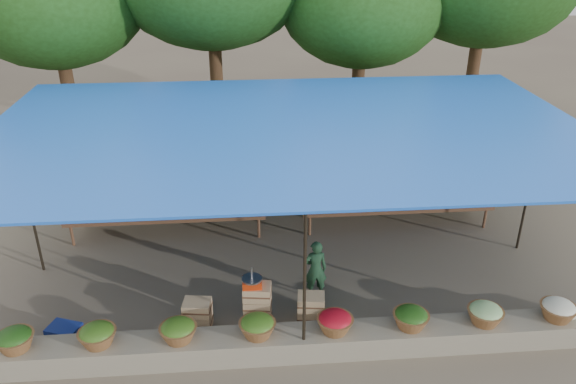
{
  "coord_description": "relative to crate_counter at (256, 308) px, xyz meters",
  "views": [
    {
      "loc": [
        -0.81,
        -9.58,
        6.18
      ],
      "look_at": [
        0.02,
        0.2,
        1.4
      ],
      "focal_mm": 35.0,
      "sensor_mm": 36.0,
      "label": 1
    }
  ],
  "objects": [
    {
      "name": "ground",
      "position": [
        0.7,
        1.97,
        -0.31
      ],
      "size": [
        60.0,
        60.0,
        0.0
      ],
      "primitive_type": "plane",
      "color": "brown",
      "rests_on": "ground"
    },
    {
      "name": "stone_curb",
      "position": [
        0.7,
        -0.78,
        -0.11
      ],
      "size": [
        10.6,
        0.55,
        0.4
      ],
      "primitive_type": "cube",
      "color": "gray",
      "rests_on": "ground"
    },
    {
      "name": "stall_canopy",
      "position": [
        0.7,
        2.04,
        2.37
      ],
      "size": [
        10.8,
        6.6,
        2.82
      ],
      "color": "black",
      "rests_on": "ground"
    },
    {
      "name": "produce_baskets",
      "position": [
        0.6,
        -0.78,
        0.25
      ],
      "size": [
        8.98,
        0.58,
        0.34
      ],
      "color": "brown",
      "rests_on": "stone_curb"
    },
    {
      "name": "netting_backdrop",
      "position": [
        0.7,
        5.12,
        0.94
      ],
      "size": [
        10.6,
        0.06,
        2.5
      ],
      "primitive_type": "cube",
      "color": "#1A4518",
      "rests_on": "ground"
    },
    {
      "name": "fruit_table_left",
      "position": [
        -1.79,
        3.32,
        0.3
      ],
      "size": [
        4.21,
        0.95,
        0.93
      ],
      "color": "#47311C",
      "rests_on": "ground"
    },
    {
      "name": "fruit_table_right",
      "position": [
        3.21,
        3.32,
        0.3
      ],
      "size": [
        4.21,
        0.95,
        0.93
      ],
      "color": "#47311C",
      "rests_on": "ground"
    },
    {
      "name": "crate_counter",
      "position": [
        0.0,
        0.0,
        0.0
      ],
      "size": [
        2.39,
        0.4,
        0.77
      ],
      "color": "tan",
      "rests_on": "ground"
    },
    {
      "name": "weighing_scale",
      "position": [
        -0.05,
        0.0,
        0.54
      ],
      "size": [
        0.33,
        0.33,
        0.36
      ],
      "color": "red",
      "rests_on": "crate_counter"
    },
    {
      "name": "vendor_seated",
      "position": [
        1.09,
        0.67,
        0.27
      ],
      "size": [
        0.44,
        0.3,
        1.15
      ],
      "primitive_type": "imported",
      "rotation": [
        0.0,
        0.0,
        3.21
      ],
      "color": "#1C3D26",
      "rests_on": "ground"
    },
    {
      "name": "customer_left",
      "position": [
        -2.66,
        4.31,
        0.59
      ],
      "size": [
        1.05,
        0.93,
        1.79
      ],
      "primitive_type": "imported",
      "rotation": [
        0.0,
        0.0,
        0.34
      ],
      "color": "slate",
      "rests_on": "ground"
    },
    {
      "name": "customer_mid",
      "position": [
        2.57,
        4.38,
        0.45
      ],
      "size": [
        1.03,
        0.66,
        1.52
      ],
      "primitive_type": "imported",
      "rotation": [
        0.0,
        0.0,
        0.1
      ],
      "color": "slate",
      "rests_on": "ground"
    },
    {
      "name": "customer_right",
      "position": [
        3.73,
        3.94,
        0.58
      ],
      "size": [
        1.08,
        0.99,
        1.78
      ],
      "primitive_type": "imported",
      "rotation": [
        0.0,
        0.0,
        -0.68
      ],
      "color": "slate",
      "rests_on": "ground"
    },
    {
      "name": "blue_crate_back",
      "position": [
        -3.1,
        -0.19,
        -0.16
      ],
      "size": [
        0.59,
        0.5,
        0.3
      ],
      "primitive_type": "cube",
      "rotation": [
        0.0,
        0.0,
        -0.35
      ],
      "color": "navy",
      "rests_on": "ground"
    }
  ]
}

